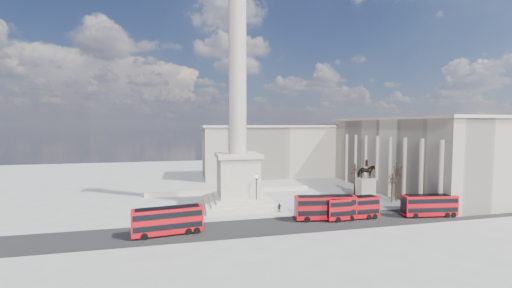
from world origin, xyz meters
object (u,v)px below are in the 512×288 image
object	(u,v)px
pedestrian_walking	(369,203)
red_bus_b	(326,207)
red_bus_c	(352,207)
pedestrian_crossing	(280,207)
pedestrian_standing	(351,209)
red_bus_a	(168,220)
nelsons_column	(238,143)
equestrian_statue	(366,186)
victorian_lamp	(256,190)
red_bus_d	(430,205)

from	to	relation	value
pedestrian_walking	red_bus_b	bearing A→B (deg)	-146.64
red_bus_c	pedestrian_crossing	xyz separation A→B (m)	(-11.23, 7.16, -1.18)
red_bus_b	pedestrian_standing	world-z (taller)	red_bus_b
red_bus_a	nelsons_column	bearing A→B (deg)	41.84
nelsons_column	pedestrian_walking	world-z (taller)	nelsons_column
red_bus_b	pedestrian_crossing	bearing A→B (deg)	142.73
equestrian_statue	pedestrian_walking	bearing A→B (deg)	-116.52
red_bus_a	red_bus_c	world-z (taller)	red_bus_a
nelsons_column	red_bus_b	world-z (taller)	nelsons_column
red_bus_a	red_bus_c	xyz separation A→B (m)	(31.38, 0.91, -0.11)
nelsons_column	pedestrian_crossing	bearing A→B (deg)	-46.90
equestrian_statue	red_bus_c	bearing A→B (deg)	-130.26
pedestrian_standing	red_bus_c	bearing A→B (deg)	56.12
nelsons_column	victorian_lamp	size ratio (longest dim) A/B	7.26
red_bus_a	victorian_lamp	xyz separation A→B (m)	(16.16, 10.56, 1.83)
red_bus_d	pedestrian_walking	xyz separation A→B (m)	(-6.91, 8.52, -1.27)
equestrian_statue	red_bus_a	bearing A→B (deg)	-162.28
victorian_lamp	equestrian_statue	distance (m)	25.96
red_bus_b	pedestrian_crossing	distance (m)	9.26
red_bus_d	pedestrian_walking	distance (m)	11.04
red_bus_b	pedestrian_standing	xyz separation A→B (m)	(6.24, 2.32, -1.39)
red_bus_c	pedestrian_walking	bearing A→B (deg)	39.68
pedestrian_standing	pedestrian_crossing	bearing A→B (deg)	-25.81
red_bus_c	red_bus_d	size ratio (longest dim) A/B	0.99
red_bus_c	victorian_lamp	world-z (taller)	victorian_lamp
red_bus_b	victorian_lamp	world-z (taller)	victorian_lamp
nelsons_column	victorian_lamp	world-z (taller)	nelsons_column
red_bus_a	red_bus_d	size ratio (longest dim) A/B	1.06
red_bus_a	equestrian_statue	world-z (taller)	equestrian_statue
red_bus_c	equestrian_statue	xyz separation A→B (m)	(10.58, 12.49, 1.09)
red_bus_d	pedestrian_walking	bearing A→B (deg)	136.67
red_bus_b	red_bus_c	xyz separation A→B (m)	(4.77, -0.65, -0.16)
red_bus_a	red_bus_c	size ratio (longest dim) A/B	1.07
pedestrian_standing	nelsons_column	bearing A→B (deg)	-38.03
red_bus_c	pedestrian_walking	distance (m)	10.49
red_bus_b	pedestrian_walking	size ratio (longest dim) A/B	6.63
red_bus_b	pedestrian_walking	bearing A→B (deg)	34.40
equestrian_statue	pedestrian_walking	distance (m)	6.69
red_bus_c	pedestrian_crossing	size ratio (longest dim) A/B	5.39
pedestrian_standing	red_bus_b	bearing A→B (deg)	12.81
victorian_lamp	pedestrian_walking	size ratio (longest dim) A/B	4.19
red_bus_d	equestrian_statue	bearing A→B (deg)	113.90
nelsons_column	pedestrian_walking	xyz separation A→B (m)	(25.86, -7.57, -12.10)
nelsons_column	red_bus_d	world-z (taller)	nelsons_column
red_bus_d	victorian_lamp	distance (m)	32.03
red_bus_d	equestrian_statue	distance (m)	14.74
red_bus_a	pedestrian_crossing	distance (m)	21.74
red_bus_c	red_bus_d	xyz separation A→B (m)	(14.70, -1.61, -0.01)
red_bus_b	red_bus_d	xyz separation A→B (m)	(19.47, -2.27, -0.17)
victorian_lamp	pedestrian_standing	xyz separation A→B (m)	(16.68, -6.68, -3.17)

